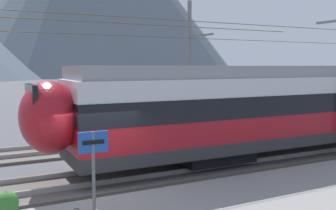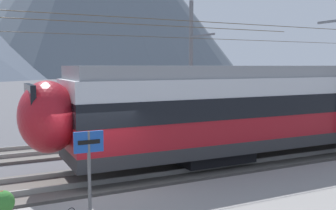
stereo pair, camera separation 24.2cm
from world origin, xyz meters
TOP-DOWN VIEW (x-y plane):
  - ground_plane at (0.00, 0.00)m, footprint 400.00×400.00m
  - track_near at (0.00, 1.37)m, footprint 120.00×3.00m
  - track_far at (0.00, 6.49)m, footprint 120.00×3.00m
  - catenary_mast_far_side at (8.14, 8.61)m, footprint 44.06×2.60m
  - platform_sign at (-0.77, -2.13)m, footprint 0.70×0.08m
  - potted_plant_platform_edge at (-2.66, -1.65)m, footprint 0.55×0.55m

SIDE VIEW (x-z plane):
  - ground_plane at x=0.00m, z-range 0.00..0.00m
  - track_near at x=0.00m, z-range -0.07..0.21m
  - track_far at x=0.00m, z-range -0.07..0.21m
  - potted_plant_platform_edge at x=-2.66m, z-range 0.34..1.08m
  - platform_sign at x=-0.77m, z-range 0.78..2.81m
  - catenary_mast_far_side at x=8.14m, z-range 0.17..7.73m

